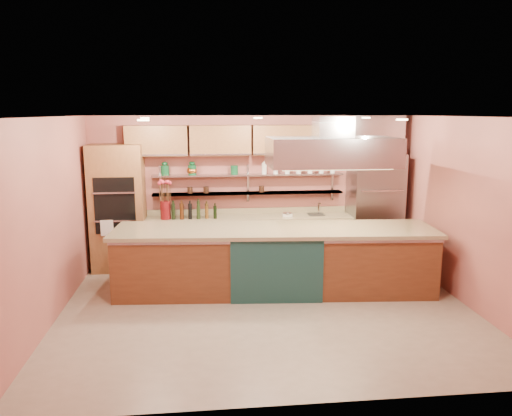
{
  "coord_description": "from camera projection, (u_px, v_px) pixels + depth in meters",
  "views": [
    {
      "loc": [
        -0.91,
        -6.93,
        2.87
      ],
      "look_at": [
        -0.05,
        1.0,
        1.32
      ],
      "focal_mm": 35.0,
      "sensor_mm": 36.0,
      "label": 1
    }
  ],
  "objects": [
    {
      "name": "wall_shelf_upper",
      "position": [
        248.0,
        175.0,
        9.39
      ],
      "size": [
        3.6,
        0.26,
        0.03
      ],
      "primitive_type": "cube",
      "color": "#A8AAAF",
      "rests_on": "wall_back"
    },
    {
      "name": "wall_front",
      "position": [
        302.0,
        270.0,
        4.7
      ],
      "size": [
        6.0,
        0.04,
        2.8
      ],
      "primitive_type": "cube",
      "color": "#AD5C51",
      "rests_on": "floor"
    },
    {
      "name": "ceiling_downlights",
      "position": [
        266.0,
        119.0,
        7.07
      ],
      "size": [
        4.0,
        2.8,
        0.02
      ],
      "primitive_type": "cube",
      "color": "#FFE5A5",
      "rests_on": "ceiling"
    },
    {
      "name": "upper_cabinets",
      "position": [
        251.0,
        140.0,
        9.22
      ],
      "size": [
        4.6,
        0.36,
        0.55
      ],
      "primitive_type": "cube",
      "color": "brown",
      "rests_on": "wall_back"
    },
    {
      "name": "oil_bottle_cluster",
      "position": [
        194.0,
        211.0,
        9.19
      ],
      "size": [
        0.91,
        0.39,
        0.28
      ],
      "primitive_type": "cube",
      "rotation": [
        0.0,
        0.0,
        -0.16
      ],
      "color": "black",
      "rests_on": "back_counter"
    },
    {
      "name": "back_counter",
      "position": [
        249.0,
        241.0,
        9.46
      ],
      "size": [
        3.84,
        0.64,
        0.93
      ],
      "primitive_type": "cube",
      "color": "#9E8C5E",
      "rests_on": "floor"
    },
    {
      "name": "floor",
      "position": [
        267.0,
        309.0,
        7.41
      ],
      "size": [
        6.0,
        5.0,
        0.02
      ],
      "primitive_type": "cube",
      "color": "gray",
      "rests_on": "ground"
    },
    {
      "name": "oven_stack",
      "position": [
        118.0,
        208.0,
        9.06
      ],
      "size": [
        0.95,
        0.64,
        2.3
      ],
      "primitive_type": "cube",
      "color": "brown",
      "rests_on": "floor"
    },
    {
      "name": "flower_vase",
      "position": [
        165.0,
        210.0,
        9.13
      ],
      "size": [
        0.23,
        0.23,
        0.33
      ],
      "primitive_type": "cylinder",
      "rotation": [
        0.0,
        0.0,
        0.3
      ],
      "color": "#630E12",
      "rests_on": "back_counter"
    },
    {
      "name": "kitchen_scale",
      "position": [
        287.0,
        214.0,
        9.39
      ],
      "size": [
        0.22,
        0.19,
        0.1
      ],
      "primitive_type": "cube",
      "rotation": [
        0.0,
        0.0,
        0.42
      ],
      "color": "silver",
      "rests_on": "back_counter"
    },
    {
      "name": "ceiling",
      "position": [
        268.0,
        117.0,
        6.87
      ],
      "size": [
        6.0,
        5.0,
        0.02
      ],
      "primitive_type": "cube",
      "color": "black",
      "rests_on": "wall_back"
    },
    {
      "name": "island",
      "position": [
        275.0,
        260.0,
        8.03
      ],
      "size": [
        5.08,
        1.46,
        1.05
      ],
      "primitive_type": "cube",
      "rotation": [
        0.0,
        0.0,
        -0.08
      ],
      "color": "brown",
      "rests_on": "floor"
    },
    {
      "name": "copper_kettle",
      "position": [
        192.0,
        171.0,
        9.26
      ],
      "size": [
        0.22,
        0.22,
        0.15
      ],
      "primitive_type": "ellipsoid",
      "rotation": [
        0.0,
        0.0,
        -0.19
      ],
      "color": "#C9722E",
      "rests_on": "wall_shelf_upper"
    },
    {
      "name": "refrigerator",
      "position": [
        374.0,
        208.0,
        9.54
      ],
      "size": [
        0.95,
        0.72,
        2.1
      ],
      "primitive_type": "cube",
      "color": "gray",
      "rests_on": "floor"
    },
    {
      "name": "bar_faucet",
      "position": [
        319.0,
        208.0,
        9.54
      ],
      "size": [
        0.04,
        0.04,
        0.24
      ],
      "primitive_type": "cylinder",
      "rotation": [
        0.0,
        0.0,
        -0.19
      ],
      "color": "silver",
      "rests_on": "back_counter"
    },
    {
      "name": "wall_back",
      "position": [
        250.0,
        189.0,
        9.58
      ],
      "size": [
        6.0,
        0.04,
        2.8
      ],
      "primitive_type": "cube",
      "color": "#AD5C51",
      "rests_on": "floor"
    },
    {
      "name": "range_hood",
      "position": [
        332.0,
        152.0,
        7.8
      ],
      "size": [
        2.0,
        1.0,
        0.45
      ],
      "primitive_type": "cube",
      "color": "#A8AAAF",
      "rests_on": "ceiling"
    },
    {
      "name": "wall_right",
      "position": [
        466.0,
        212.0,
        7.46
      ],
      "size": [
        0.04,
        5.0,
        2.8
      ],
      "primitive_type": "cube",
      "color": "#AD5C51",
      "rests_on": "floor"
    },
    {
      "name": "wall_shelf_lower",
      "position": [
        248.0,
        193.0,
        9.46
      ],
      "size": [
        3.6,
        0.26,
        0.03
      ],
      "primitive_type": "cube",
      "color": "#A8AAAF",
      "rests_on": "wall_back"
    },
    {
      "name": "green_canister",
      "position": [
        234.0,
        170.0,
        9.34
      ],
      "size": [
        0.15,
        0.15,
        0.17
      ],
      "primitive_type": "cylinder",
      "rotation": [
        0.0,
        0.0,
        -0.06
      ],
      "color": "#0F4824",
      "rests_on": "wall_shelf_upper"
    },
    {
      "name": "wall_left",
      "position": [
        50.0,
        221.0,
        6.82
      ],
      "size": [
        0.04,
        5.0,
        2.8
      ],
      "primitive_type": "cube",
      "color": "#AD5C51",
      "rests_on": "floor"
    }
  ]
}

